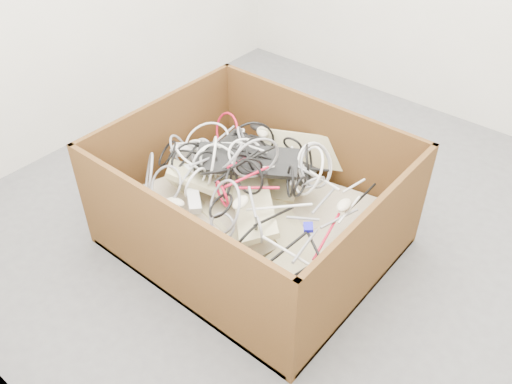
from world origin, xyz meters
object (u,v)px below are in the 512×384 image
Objects in this scene: cardboard_box at (251,217)px; power_strip_left at (202,150)px; vga_plug at (308,227)px; power_strip_right at (191,188)px.

power_strip_left is at bearing 175.07° from cardboard_box.
cardboard_box is 3.71× the size of power_strip_left.
cardboard_box is at bearing -139.63° from vga_plug.
cardboard_box is 0.44m from vga_plug.
power_strip_left reaches higher than vga_plug.
cardboard_box reaches higher than power_strip_right.
power_strip_left is (-0.34, 0.03, 0.23)m from cardboard_box.
power_strip_right is at bearing -139.33° from cardboard_box.
power_strip_right is (-0.21, -0.18, 0.18)m from cardboard_box.
cardboard_box is 4.43× the size of power_strip_right.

